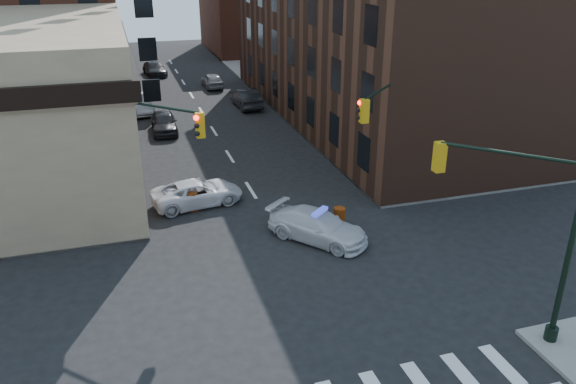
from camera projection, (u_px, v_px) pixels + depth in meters
ground at (307, 280)px, 23.36m from camera, size 140.00×140.00×0.00m
sidewalk_ne at (415, 82)px, 58.27m from camera, size 34.00×54.50×0.15m
commercial_row_ne at (373, 29)px, 43.84m from camera, size 14.00×34.00×14.00m
filler_ne at (267, 4)px, 75.66m from camera, size 16.00×16.00×12.00m
signal_pole_se at (539, 218)px, 18.31m from camera, size 5.40×5.27×8.00m
signal_pole_nw at (144, 155)px, 24.74m from camera, size 3.58×3.67×8.00m
signal_pole_ne at (385, 132)px, 27.91m from camera, size 3.67×3.58×8.00m
tree_ne_near at (292, 70)px, 46.82m from camera, size 3.00×3.00×4.85m
tree_ne_far at (267, 54)px, 53.84m from camera, size 3.00×3.00×4.85m
police_car at (318, 226)px, 26.38m from camera, size 4.68×5.06×1.43m
pickup at (197, 193)px, 30.10m from camera, size 5.16×2.97×1.35m
parked_car_wnear at (164, 122)px, 42.09m from camera, size 1.98×4.61×1.55m
parked_car_wfar at (140, 104)px, 47.14m from camera, size 2.27×4.99×1.59m
parked_car_wdeep at (155, 69)px, 61.52m from camera, size 2.61×5.10×1.42m
parked_car_enear at (246, 98)px, 48.84m from camera, size 1.93×5.04×1.64m
parked_car_efar at (212, 80)px, 55.93m from camera, size 1.82×4.27×1.44m
pedestrian_a at (63, 215)px, 26.66m from camera, size 0.69×0.46×1.85m
pedestrian_c at (33, 219)px, 26.20m from camera, size 1.03×1.15×1.87m
barrel_road at (339, 217)px, 27.70m from camera, size 0.73×0.73×1.02m
barrel_bank at (193, 202)px, 29.46m from camera, size 0.62×0.62×0.99m
barricade_nw_a at (135, 209)px, 28.39m from camera, size 1.28×0.79×0.90m
barricade_nw_b at (94, 215)px, 27.86m from camera, size 1.20×0.78×0.83m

